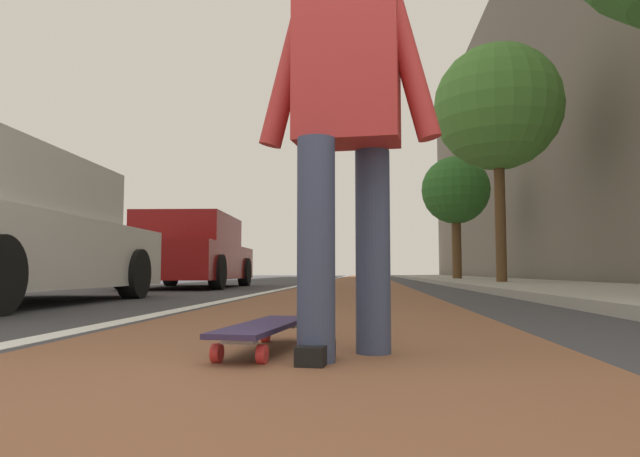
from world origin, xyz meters
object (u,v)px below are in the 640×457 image
at_px(parked_car_mid, 191,253).
at_px(street_tree_far, 456,191).
at_px(skateboard, 264,329).
at_px(skater_person, 346,115).
at_px(traffic_light, 324,213).
at_px(street_tree_mid, 498,108).

height_order(parked_car_mid, street_tree_far, street_tree_far).
distance_m(skateboard, skater_person, 0.92).
height_order(skateboard, street_tree_far, street_tree_far).
xyz_separation_m(skateboard, parked_car_mid, (9.15, 3.23, 0.62)).
relative_size(parked_car_mid, street_tree_far, 1.10).
bearing_deg(traffic_light, street_tree_mid, -159.10).
bearing_deg(skater_person, street_tree_far, -10.08).
distance_m(parked_car_mid, traffic_light, 14.81).
bearing_deg(skateboard, street_tree_far, -11.29).
bearing_deg(street_tree_far, street_tree_mid, 180.00).
height_order(skateboard, traffic_light, traffic_light).
bearing_deg(skater_person, traffic_light, 4.62).
bearing_deg(street_tree_mid, skateboard, 162.31).
relative_size(skateboard, street_tree_mid, 0.16).
xyz_separation_m(parked_car_mid, street_tree_mid, (1.50, -6.62, 3.35)).
xyz_separation_m(parked_car_mid, street_tree_far, (7.86, -6.62, 2.34)).
bearing_deg(parked_car_mid, skater_person, -158.96).
relative_size(traffic_light, street_tree_far, 1.04).
distance_m(skateboard, parked_car_mid, 9.72).
bearing_deg(skateboard, street_tree_mid, -17.69).
bearing_deg(traffic_light, skateboard, -176.18).
distance_m(parked_car_mid, street_tree_mid, 7.57).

